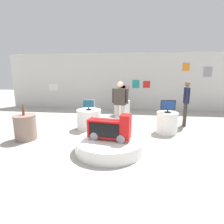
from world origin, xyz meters
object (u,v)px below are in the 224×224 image
display_pedestal_left_rear (167,123)px  shopper_browsing_rear (186,100)px  display_pedestal_center_rear (89,119)px  tv_on_left_rear (168,106)px  side_table_round (25,127)px  bottle_on_side_table (23,111)px  novelty_firetruck_tv (110,129)px  display_pedestal_right_rear (122,108)px  tv_on_center_rear (89,104)px  tv_on_right_rear (122,96)px  main_display_pedestal (109,145)px  shopper_browsing_near_truck (120,103)px

display_pedestal_left_rear → shopper_browsing_rear: bearing=48.9°
display_pedestal_left_rear → display_pedestal_center_rear: 2.69m
display_pedestal_left_rear → tv_on_left_rear: 0.57m
side_table_round → shopper_browsing_rear: size_ratio=0.45×
side_table_round → bottle_on_side_table: bottle_on_side_table is taller
novelty_firetruck_tv → display_pedestal_right_rear: 4.07m
display_pedestal_left_rear → tv_on_center_rear: size_ratio=1.68×
display_pedestal_center_rear → tv_on_right_rear: tv_on_right_rear is taller
side_table_round → bottle_on_side_table: (-0.01, -0.00, 0.50)m
tv_on_center_rear → bottle_on_side_table: bearing=-142.3°
tv_on_left_rear → tv_on_right_rear: size_ratio=1.04×
display_pedestal_left_rear → side_table_round: bearing=-164.8°
main_display_pedestal → side_table_round: 2.67m
tv_on_center_rear → main_display_pedestal: bearing=-60.8°
side_table_round → shopper_browsing_near_truck: size_ratio=0.44×
display_pedestal_left_rear → main_display_pedestal: bearing=-135.7°
novelty_firetruck_tv → bottle_on_side_table: size_ratio=3.51×
display_pedestal_right_rear → tv_on_right_rear: 0.55m
bottle_on_side_table → shopper_browsing_rear: shopper_browsing_rear is taller
display_pedestal_center_rear → bottle_on_side_table: size_ratio=2.69×
display_pedestal_center_rear → shopper_browsing_near_truck: size_ratio=0.50×
display_pedestal_left_rear → side_table_round: (-4.32, -1.17, 0.03)m
tv_on_center_rear → side_table_round: tv_on_center_rear is taller
side_table_round → shopper_browsing_rear: bearing=22.2°
display_pedestal_left_rear → display_pedestal_center_rear: bearing=177.9°
main_display_pedestal → display_pedestal_right_rear: size_ratio=2.37×
display_pedestal_right_rear → side_table_round: (-2.65, -3.56, 0.03)m
bottle_on_side_table → display_pedestal_left_rear: bearing=15.2°
novelty_firetruck_tv → tv_on_left_rear: size_ratio=2.30×
display_pedestal_center_rear → tv_on_center_rear: size_ratio=2.05×
shopper_browsing_rear → side_table_round: bearing=-157.8°
bottle_on_side_table → shopper_browsing_near_truck: (2.77, 1.05, 0.12)m
display_pedestal_left_rear → shopper_browsing_near_truck: shopper_browsing_near_truck is taller
tv_on_left_rear → side_table_round: tv_on_left_rear is taller
bottle_on_side_table → tv_on_right_rear: bearing=53.2°
tv_on_center_rear → bottle_on_side_table: (-1.65, -1.27, -0.01)m
side_table_round → main_display_pedestal: bearing=-10.7°
display_pedestal_center_rear → main_display_pedestal: bearing=-60.9°
tv_on_right_rear → tv_on_center_rear: bearing=-114.0°
tv_on_center_rear → tv_on_right_rear: (1.02, 2.29, 0.01)m
display_pedestal_left_rear → shopper_browsing_rear: shopper_browsing_rear is taller
main_display_pedestal → shopper_browsing_rear: (2.51, 2.59, 0.83)m
display_pedestal_right_rear → bottle_on_side_table: 4.48m
display_pedestal_left_rear → tv_on_left_rear: (-0.00, -0.00, 0.57)m
bottle_on_side_table → main_display_pedestal: bearing=-10.6°
display_pedestal_center_rear → shopper_browsing_near_truck: (1.13, -0.23, 0.65)m
display_pedestal_right_rear → display_pedestal_left_rear: bearing=-55.0°
novelty_firetruck_tv → display_pedestal_center_rear: novelty_firetruck_tv is taller
shopper_browsing_near_truck → shopper_browsing_rear: (2.37, 1.05, -0.02)m
novelty_firetruck_tv → tv_on_center_rear: (-1.00, 1.77, 0.30)m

